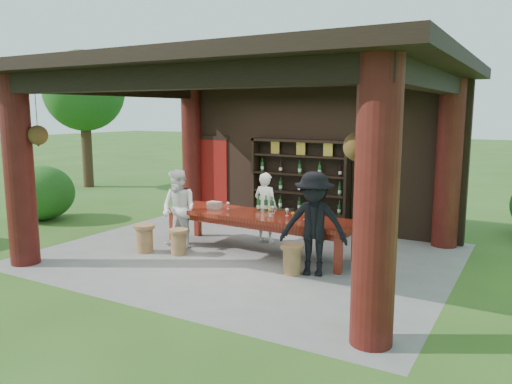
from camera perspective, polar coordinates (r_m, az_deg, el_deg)
The scene contains 15 objects.
ground at distance 9.52m, azimuth -1.20°, elevation -7.18°, with size 90.00×90.00×0.00m, color #2D5119.
pavilion at distance 9.53m, azimuth 0.02°, elevation 5.86°, with size 7.50×6.00×3.60m.
wine_shelf at distance 11.44m, azimuth 4.99°, elevation 0.88°, with size 2.34×0.36×2.06m.
tasting_table at distance 9.54m, azimuth 0.31°, elevation -3.19°, with size 3.89×1.15×0.75m.
stool_near_left at distance 9.59m, azimuth -8.85°, elevation -5.57°, with size 0.37×0.37×0.49m.
stool_near_right at distance 8.38m, azimuth 4.13°, elevation -7.59°, with size 0.38×0.38×0.50m.
stool_far_left at distance 9.87m, azimuth -12.63°, elevation -5.10°, with size 0.41×0.41×0.54m.
host at distance 10.31m, azimuth 1.11°, elevation -1.76°, with size 0.53×0.35×1.45m, color white.
guest_woman at distance 9.94m, azimuth -8.80°, elevation -1.94°, with size 0.76×0.59×1.57m, color white.
guest_man at distance 8.24m, azimuth 6.62°, elevation -3.65°, with size 1.11×0.64×1.72m, color black.
table_bottles at distance 9.75m, azimuth 1.10°, elevation -1.32°, with size 0.38×0.15×0.31m.
table_glasses at distance 9.33m, azimuth 2.62°, elevation -2.31°, with size 1.96×0.38×0.15m.
napkin_basket at distance 10.07m, azimuth -4.75°, elevation -1.50°, with size 0.26×0.18×0.14m, color #BF6672.
shrubs at distance 9.24m, azimuth 4.32°, elevation -4.12°, with size 13.79×8.63×1.36m.
trees at distance 9.90m, azimuth 22.37°, elevation 12.47°, with size 22.06×9.50×4.80m.
Camera 1 is at (4.71, -7.83, 2.69)m, focal length 35.00 mm.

